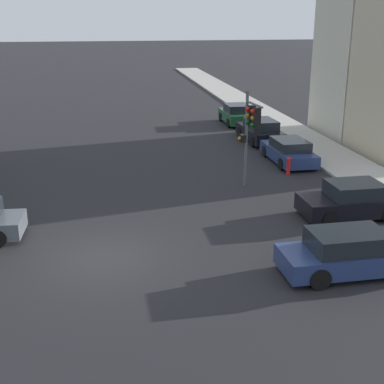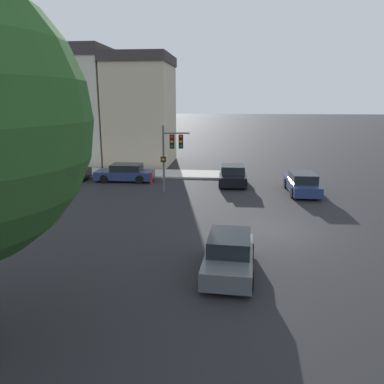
{
  "view_description": "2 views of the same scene",
  "coord_description": "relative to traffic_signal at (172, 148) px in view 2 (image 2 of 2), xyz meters",
  "views": [
    {
      "loc": [
        0.12,
        -16.74,
        7.86
      ],
      "look_at": [
        3.46,
        2.47,
        1.32
      ],
      "focal_mm": 50.0,
      "sensor_mm": 36.0,
      "label": 1
    },
    {
      "loc": [
        -17.66,
        2.4,
        6.22
      ],
      "look_at": [
        2.51,
        4.49,
        1.18
      ],
      "focal_mm": 35.0,
      "sensor_mm": 36.0,
      "label": 2
    }
  ],
  "objects": [
    {
      "name": "parked_car_0",
      "position": [
        3.49,
        4.26,
        -2.47
      ],
      "size": [
        2.04,
        4.48,
        1.33
      ],
      "rotation": [
        0.0,
        0.0,
        1.59
      ],
      "color": "navy",
      "rests_on": "ground_plane"
    },
    {
      "name": "ground_plane",
      "position": [
        -6.79,
        -6.27,
        -3.1
      ],
      "size": [
        300.0,
        300.0,
        0.0
      ],
      "primitive_type": "plane",
      "color": "black"
    },
    {
      "name": "crossing_car_1",
      "position": [
        3.14,
        -4.09,
        -2.43
      ],
      "size": [
        4.01,
        2.06,
        1.43
      ],
      "rotation": [
        0.0,
        0.0,
        3.15
      ],
      "color": "black",
      "rests_on": "ground_plane"
    },
    {
      "name": "fire_hydrant",
      "position": [
        2.69,
        2.04,
        -2.61
      ],
      "size": [
        0.22,
        0.22,
        0.92
      ],
      "color": "red",
      "rests_on": "ground_plane"
    },
    {
      "name": "rowhouse_backdrop",
      "position": [
        11.58,
        7.6,
        2.25
      ],
      "size": [
        7.48,
        11.83,
        11.0
      ],
      "color": "beige",
      "rests_on": "ground_plane"
    },
    {
      "name": "parked_car_1",
      "position": [
        3.43,
        9.52,
        -2.42
      ],
      "size": [
        2.15,
        4.61,
        1.44
      ],
      "rotation": [
        0.0,
        0.0,
        1.6
      ],
      "color": "black",
      "rests_on": "ground_plane"
    },
    {
      "name": "crossing_car_0",
      "position": [
        -11.61,
        -3.91,
        -2.44
      ],
      "size": [
        4.08,
        1.99,
        1.4
      ],
      "rotation": [
        0.0,
        0.0,
        3.09
      ],
      "color": "#4C5156",
      "rests_on": "ground_plane"
    },
    {
      "name": "traffic_signal",
      "position": [
        0.0,
        0.0,
        0.0
      ],
      "size": [
        0.69,
        1.91,
        4.55
      ],
      "rotation": [
        0.0,
        0.0,
        3.24
      ],
      "color": "#515456",
      "rests_on": "ground_plane"
    },
    {
      "name": "crossing_car_2",
      "position": [
        0.89,
        -8.75,
        -2.43
      ],
      "size": [
        4.6,
        1.94,
        1.43
      ],
      "rotation": [
        0.0,
        0.0,
        0.02
      ],
      "color": "navy",
      "rests_on": "ground_plane"
    }
  ]
}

